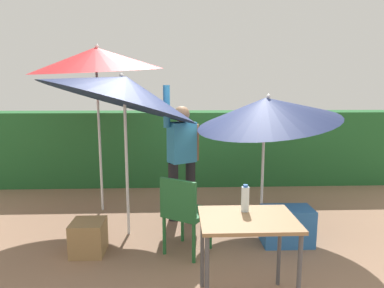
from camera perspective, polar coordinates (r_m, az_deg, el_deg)
ground_plane at (r=4.54m, az=0.15°, el=-14.46°), size 24.00×24.00×0.00m
hedge_row at (r=6.53m, az=-0.67°, el=-0.61°), size 8.00×0.70×1.40m
umbrella_rainbow at (r=4.18m, az=-11.60°, el=8.94°), size 2.00×1.94×2.35m
umbrella_orange at (r=5.12m, az=-15.85°, el=13.61°), size 1.90×1.90×2.52m
umbrella_yellow at (r=4.48m, az=12.49°, el=5.63°), size 1.90×1.87×1.93m
person_vendor at (r=4.69m, az=-1.73°, el=-1.70°), size 0.52×0.37×1.88m
chair_plastic at (r=3.78m, az=-1.32°, el=-11.18°), size 0.61×0.61×0.89m
cooler_box at (r=4.27m, az=15.79°, el=-13.21°), size 0.59×0.34×0.45m
crate_cardboard at (r=4.08m, az=-17.13°, el=-14.88°), size 0.36×0.36×0.38m
folding_table at (r=2.94m, az=9.38°, el=-13.97°), size 0.80×0.60×0.78m
bottle_water at (r=3.00m, az=9.00°, el=-9.14°), size 0.07×0.07×0.24m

